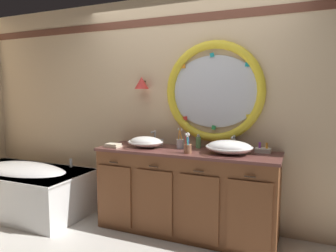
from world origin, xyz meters
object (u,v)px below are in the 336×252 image
Objects in this scene: sink_basin_right at (229,147)px; toothbrush_holder_right at (188,148)px; bathtub at (23,186)px; folded_hand_towel at (113,146)px; toiletry_basket at (263,150)px; sink_basin_left at (146,142)px; toothbrush_holder_left at (180,143)px; soap_dispenser at (198,142)px.

toothbrush_holder_right is at bearing -161.91° from sink_basin_right.
bathtub is at bearing -176.84° from toothbrush_holder_right.
toiletry_basket is at bearing 12.48° from folded_hand_towel.
sink_basin_right reaches higher than folded_hand_towel.
sink_basin_left reaches higher than toiletry_basket.
sink_basin_right is 1.27m from folded_hand_towel.
toothbrush_holder_left is at bearing 9.85° from bathtub.
folded_hand_towel is (-1.27, -0.14, -0.05)m from sink_basin_right.
toothbrush_holder_right is at bearing 3.16° from bathtub.
sink_basin_right is 0.43m from soap_dispenser.
toothbrush_holder_right is at bearing -91.36° from soap_dispenser.
toothbrush_holder_right is 1.35× the size of toiletry_basket.
sink_basin_left is at bearing -165.04° from toothbrush_holder_left.
bathtub is 3.69× the size of sink_basin_right.
soap_dispenser is at bearing 20.61° from folded_hand_towel.
sink_basin_right reaches higher than sink_basin_left.
sink_basin_left is 0.58m from soap_dispenser.
bathtub is 2.30m from soap_dispenser.
soap_dispenser is (0.55, 0.20, 0.01)m from sink_basin_left.
sink_basin_right is (0.93, -0.00, 0.01)m from sink_basin_left.
sink_basin_right is at bearing 18.09° from toothbrush_holder_right.
toothbrush_holder_left reaches higher than soap_dispenser.
sink_basin_left is 0.93m from sink_basin_right.
toothbrush_holder_right is 0.77m from toiletry_basket.
soap_dispenser is at bearing -178.81° from toiletry_basket.
toothbrush_holder_left reaches higher than sink_basin_right.
sink_basin_left is 0.55m from toothbrush_holder_right.
sink_basin_right is 2.81× the size of folded_hand_towel.
sink_basin_left is at bearing -160.27° from soap_dispenser.
toothbrush_holder_left is 1.45× the size of soap_dispenser.
toothbrush_holder_right is (0.17, -0.23, -0.00)m from toothbrush_holder_left.
sink_basin_left is 0.38m from toothbrush_holder_left.
sink_basin_left reaches higher than bathtub.
toothbrush_holder_left reaches higher than sink_basin_left.
folded_hand_towel reaches higher than bathtub.
toothbrush_holder_left reaches higher than toothbrush_holder_right.
toothbrush_holder_right is 1.26× the size of folded_hand_towel.
toothbrush_holder_right is 1.34× the size of soap_dispenser.
sink_basin_left is 1.25m from toiletry_basket.
toothbrush_holder_left is 0.75m from folded_hand_towel.
toothbrush_holder_left is at bearing -172.63° from toiletry_basket.
toothbrush_holder_left is at bearing 126.54° from toothbrush_holder_right.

